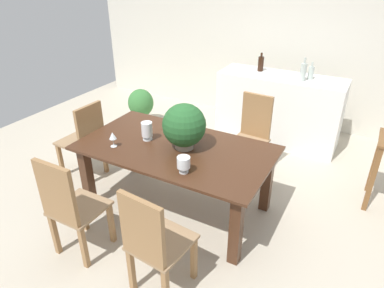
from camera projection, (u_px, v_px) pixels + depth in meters
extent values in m
plane|color=#BCB29E|center=(189.00, 193.00, 4.00)|extent=(7.04, 7.04, 0.00)
cube|color=beige|center=(269.00, 39.00, 5.40)|extent=(6.40, 0.10, 2.60)
cube|color=#422616|center=(176.00, 148.00, 3.45)|extent=(1.93, 1.08, 0.03)
cube|color=#422616|center=(87.00, 177.00, 3.66)|extent=(0.10, 0.10, 0.71)
cube|color=#422616|center=(236.00, 230.00, 2.93)|extent=(0.10, 0.10, 0.71)
cube|color=#422616|center=(136.00, 144.00, 4.31)|extent=(0.10, 0.10, 0.71)
cube|color=#422616|center=(267.00, 181.00, 3.59)|extent=(0.10, 0.10, 0.71)
cube|color=olive|center=(82.00, 149.00, 4.48)|extent=(0.05, 0.05, 0.44)
cube|color=olive|center=(61.00, 160.00, 4.23)|extent=(0.05, 0.05, 0.44)
cube|color=olive|center=(105.00, 157.00, 4.30)|extent=(0.05, 0.05, 0.44)
cube|color=olive|center=(84.00, 169.00, 4.04)|extent=(0.05, 0.05, 0.44)
cube|color=#987855|center=(80.00, 142.00, 4.15)|extent=(0.49, 0.43, 0.03)
cube|color=olive|center=(90.00, 126.00, 3.93)|extent=(0.05, 0.38, 0.50)
cube|color=olive|center=(194.00, 258.00, 2.84)|extent=(0.05, 0.05, 0.44)
cube|color=olive|center=(161.00, 241.00, 3.01)|extent=(0.05, 0.05, 0.44)
cube|color=olive|center=(131.00, 270.00, 2.73)|extent=(0.05, 0.05, 0.44)
cube|color=#987855|center=(162.00, 242.00, 2.67)|extent=(0.46, 0.49, 0.03)
cube|color=olive|center=(142.00, 230.00, 2.39)|extent=(0.39, 0.08, 0.53)
cube|color=olive|center=(227.00, 164.00, 4.15)|extent=(0.05, 0.05, 0.44)
cube|color=olive|center=(252.00, 172.00, 4.00)|extent=(0.05, 0.05, 0.44)
cube|color=olive|center=(241.00, 150.00, 4.45)|extent=(0.05, 0.05, 0.44)
cube|color=olive|center=(265.00, 157.00, 4.29)|extent=(0.05, 0.05, 0.44)
cube|color=#987855|center=(247.00, 144.00, 4.11)|extent=(0.43, 0.50, 0.03)
cube|color=olive|center=(257.00, 116.00, 4.14)|extent=(0.37, 0.06, 0.54)
cube|color=olive|center=(111.00, 223.00, 3.22)|extent=(0.04, 0.04, 0.44)
cube|color=olive|center=(83.00, 211.00, 3.36)|extent=(0.04, 0.04, 0.44)
cube|color=olive|center=(84.00, 247.00, 2.94)|extent=(0.04, 0.04, 0.44)
cube|color=olive|center=(55.00, 234.00, 3.09)|extent=(0.04, 0.04, 0.44)
cube|color=#987855|center=(80.00, 208.00, 3.04)|extent=(0.43, 0.43, 0.03)
cube|color=olive|center=(57.00, 193.00, 2.76)|extent=(0.39, 0.04, 0.54)
cylinder|color=gray|center=(184.00, 144.00, 3.41)|extent=(0.18, 0.18, 0.09)
sphere|color=#235628|center=(184.00, 125.00, 3.31)|extent=(0.43, 0.43, 0.43)
sphere|color=#C64C56|center=(180.00, 133.00, 3.16)|extent=(0.05, 0.05, 0.05)
sphere|color=#C64C56|center=(168.00, 119.00, 3.25)|extent=(0.05, 0.05, 0.05)
sphere|color=#C64C56|center=(167.00, 125.00, 3.24)|extent=(0.05, 0.05, 0.05)
cylinder|color=silver|center=(184.00, 172.00, 3.03)|extent=(0.08, 0.08, 0.01)
cylinder|color=silver|center=(184.00, 169.00, 3.01)|extent=(0.02, 0.02, 0.04)
cylinder|color=silver|center=(184.00, 162.00, 2.98)|extent=(0.12, 0.12, 0.10)
cylinder|color=silver|center=(148.00, 139.00, 3.58)|extent=(0.10, 0.10, 0.01)
cylinder|color=silver|center=(147.00, 137.00, 3.57)|extent=(0.02, 0.02, 0.03)
cylinder|color=silver|center=(147.00, 129.00, 3.52)|extent=(0.11, 0.11, 0.15)
cylinder|color=silver|center=(114.00, 146.00, 3.45)|extent=(0.06, 0.06, 0.00)
cylinder|color=silver|center=(113.00, 142.00, 3.43)|extent=(0.01, 0.01, 0.08)
cone|color=silver|center=(113.00, 136.00, 3.39)|extent=(0.07, 0.07, 0.07)
cube|color=white|center=(278.00, 109.00, 4.97)|extent=(1.73, 0.60, 0.98)
cylinder|color=black|center=(261.00, 64.00, 4.90)|extent=(0.08, 0.08, 0.20)
cylinder|color=black|center=(262.00, 55.00, 4.84)|extent=(0.03, 0.03, 0.06)
cylinder|color=#B2BFB7|center=(303.00, 72.00, 4.49)|extent=(0.08, 0.08, 0.23)
cylinder|color=#B2BFB7|center=(305.00, 61.00, 4.42)|extent=(0.03, 0.03, 0.08)
cylinder|color=#B2BFB7|center=(311.00, 73.00, 4.57)|extent=(0.07, 0.07, 0.17)
cylinder|color=#B2BFB7|center=(312.00, 64.00, 4.51)|extent=(0.03, 0.03, 0.06)
cube|color=brown|center=(372.00, 180.00, 3.56)|extent=(0.05, 0.05, 0.77)
cube|color=brown|center=(375.00, 162.00, 3.87)|extent=(0.05, 0.05, 0.77)
cylinder|color=#9E9384|center=(142.00, 118.00, 5.66)|extent=(0.25, 0.25, 0.20)
ellipsoid|color=#387538|center=(141.00, 103.00, 5.54)|extent=(0.41, 0.41, 0.45)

